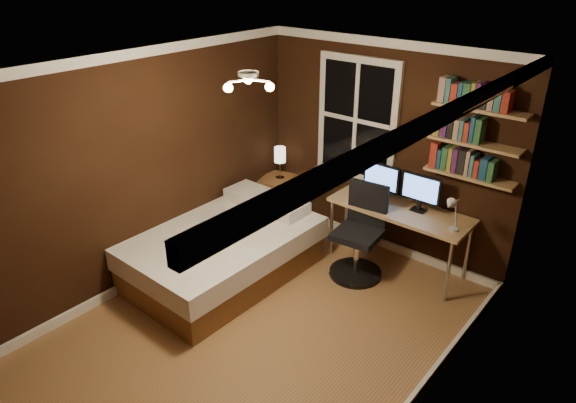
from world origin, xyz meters
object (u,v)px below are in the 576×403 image
Objects in this scene: nightstand at (280,198)px; desk at (400,213)px; bedside_lamp at (280,163)px; desk_lamp at (453,214)px; office_chair at (359,241)px; monitor_right at (420,193)px; radiator at (361,221)px; monitor_left at (381,181)px; bed at (221,250)px.

nightstand is 1.85m from desk.
desk is at bearing -2.11° from bedside_lamp.
office_chair is (-0.91, -0.23, -0.56)m from desk_lamp.
monitor_right is at bearing 152.45° from desk_lamp.
radiator is at bearing 113.37° from office_chair.
desk_lamp is at bearing -14.48° from monitor_left.
desk_lamp reaches higher than bed.
radiator is 1.37× the size of monitor_right.
nightstand is 1.62m from office_chair.
bedside_lamp reaches higher than nightstand.
radiator is 0.39× the size of desk.
desk is 0.42m from monitor_left.
bed is at bearing -128.08° from monitor_left.
desk is 3.53× the size of monitor_right.
bed is at bearing -138.18° from monitor_right.
desk is at bearing 165.50° from desk_lamp.
nightstand is 0.38× the size of desk.
monitor_right reaches higher than nightstand.
desk is at bearing 50.84° from office_chair.
desk is at bearing -18.89° from radiator.
desk is 3.60× the size of desk_lamp.
office_chair is at bearing -132.43° from monitor_right.
radiator is (0.85, 1.58, 0.01)m from bed.
bed reaches higher than nightstand.
desk is (1.81, -0.07, 0.39)m from nightstand.
desk is 0.73m from desk_lamp.
desk_lamp reaches higher than desk.
bed is 1.95× the size of office_chair.
nightstand is 0.52m from bedside_lamp.
bed is 1.97m from monitor_left.
office_chair reaches higher than radiator.
bedside_lamp is (0.00, 0.00, 0.52)m from nightstand.
desk_lamp is 0.41× the size of office_chair.
monitor_left is 0.42× the size of office_chair.
desk_lamp reaches higher than office_chair.
office_chair is at bearing -32.76° from nightstand.
radiator is 1.03m from monitor_right.
desk_lamp reaches higher than nightstand.
office_chair reaches higher than nightstand.
bed is 4.74× the size of desk_lamp.
desk_lamp is (0.96, -0.25, 0.01)m from monitor_left.
radiator is 0.74m from desk.
monitor_right is 0.42× the size of office_chair.
monitor_left is 0.49m from monitor_right.
desk is 0.55m from office_chair.
bed is at bearing -76.10° from bedside_lamp.
bed reaches higher than radiator.
monitor_right is (0.18, 0.08, 0.27)m from desk.
office_chair is (1.19, 0.98, 0.11)m from bed.
bed is 1.80m from radiator.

